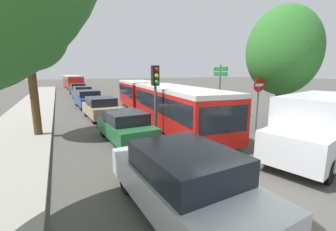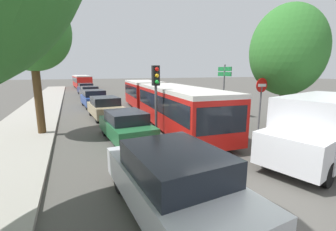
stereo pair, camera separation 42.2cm
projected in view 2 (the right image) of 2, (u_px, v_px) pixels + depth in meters
ground_plane at (253, 207)px, 5.26m from camera, size 200.00×200.00×0.00m
kerb_strip_left at (44, 103)px, 22.09m from camera, size 3.20×52.82×0.14m
articulated_bus at (160, 98)px, 15.19m from camera, size 3.60×15.78×2.32m
city_bus_rear at (82, 81)px, 42.90m from camera, size 3.04×11.31×2.41m
queued_car_silver at (173, 181)px, 4.89m from camera, size 2.14×4.54×1.54m
queued_car_green at (126, 126)px, 10.27m from camera, size 1.91×4.05×1.38m
queued_car_tan at (105, 107)px, 15.23m from camera, size 2.02×4.29×1.46m
queued_car_blue at (94, 98)px, 20.12m from camera, size 2.11×4.47×1.52m
queued_car_graphite at (89, 93)px, 25.64m from camera, size 2.07×4.39×1.49m
queued_car_navy at (86, 89)px, 31.18m from camera, size 2.14×4.53×1.54m
white_van at (320, 127)px, 7.77m from camera, size 5.34×3.19×2.31m
traffic_light at (156, 86)px, 10.26m from camera, size 0.33×0.36×3.40m
no_entry_sign at (261, 97)px, 11.14m from camera, size 0.70×0.08×2.82m
direction_sign_post at (224, 80)px, 15.34m from camera, size 0.10×1.40×3.60m
tree_left_mid at (31, 31)px, 10.26m from camera, size 3.49×3.49×6.80m
tree_right_near at (287, 51)px, 11.43m from camera, size 3.70×3.70×6.45m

